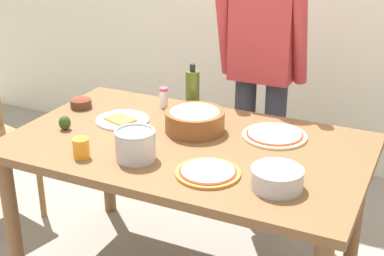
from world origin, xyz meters
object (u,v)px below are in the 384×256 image
Objects in this scene: plate_with_slice at (122,120)px; avocado at (65,123)px; pizza_cooked_on_tray at (208,172)px; steel_pot at (135,144)px; salt_shaker at (164,97)px; small_sauce_bowl at (81,102)px; pizza_raw_on_board at (275,135)px; popcorn_bowl at (195,119)px; person_cook at (262,63)px; cup_orange at (81,148)px; dining_table at (187,160)px; mixing_bowl_steel at (277,178)px; olive_oil_bottle at (193,92)px.

plate_with_slice is 3.71× the size of avocado.
steel_pot is at bearing -179.98° from pizza_cooked_on_tray.
plate_with_slice is (-0.61, 0.33, -0.00)m from pizza_cooked_on_tray.
avocado is (-0.28, -0.47, -0.02)m from salt_shaker.
small_sauce_bowl is (-0.30, 0.07, 0.02)m from plate_with_slice.
popcorn_bowl is (-0.36, -0.09, 0.05)m from pizza_raw_on_board.
pizza_raw_on_board is at bearing -65.09° from person_cook.
cup_orange is 1.21× the size of avocado.
popcorn_bowl reaches higher than dining_table.
plate_with_slice is 0.93× the size of popcorn_bowl.
popcorn_bowl reaches higher than cup_orange.
small_sauce_bowl is at bearing -176.31° from pizza_raw_on_board.
mixing_bowl_steel is (0.40, -0.99, -0.14)m from person_cook.
avocado is at bearing 170.92° from pizza_cooked_on_tray.
mixing_bowl_steel is at bearing 2.75° from pizza_cooked_on_tray.
plate_with_slice is at bearing -169.28° from pizza_raw_on_board.
cup_orange is (-0.43, -1.09, -0.14)m from person_cook.
small_sauce_bowl is at bearing -161.59° from olive_oil_bottle.
pizza_cooked_on_tray is at bearing -59.52° from olive_oil_bottle.
olive_oil_bottle reaches higher than small_sauce_bowl.
popcorn_bowl reaches higher than small_sauce_bowl.
plate_with_slice is 2.36× the size of small_sauce_bowl.
pizza_cooked_on_tray is 0.79m from salt_shaker.
pizza_raw_on_board is at bearing 39.22° from cup_orange.
plate_with_slice is at bearing 168.08° from dining_table.
mixing_bowl_steel is (0.15, -0.45, 0.03)m from pizza_raw_on_board.
olive_oil_bottle is 3.01× the size of cup_orange.
small_sauce_bowl is (-0.78, -0.60, -0.15)m from person_cook.
mixing_bowl_steel is 1.15× the size of steel_pot.
pizza_cooked_on_tray is 0.44m from popcorn_bowl.
pizza_raw_on_board reaches higher than dining_table.
popcorn_bowl is 0.36m from salt_shaker.
steel_pot reaches higher than popcorn_bowl.
plate_with_slice is (-0.49, -0.67, -0.17)m from person_cook.
avocado is (-0.19, -0.20, 0.03)m from plate_with_slice.
popcorn_bowl reaches higher than salt_shaker.
pizza_raw_on_board is 3.50× the size of cup_orange.
olive_oil_bottle reaches higher than salt_shaker.
cup_orange is at bearing -140.78° from pizza_raw_on_board.
avocado is (-0.59, -0.12, 0.13)m from dining_table.
popcorn_bowl is at bearing 7.10° from plate_with_slice.
cup_orange is (0.35, -0.49, 0.01)m from small_sauce_bowl.
pizza_raw_on_board is 1.13× the size of pizza_cooked_on_tray.
dining_table is 15.09× the size of salt_shaker.
plate_with_slice is 0.28m from salt_shaker.
person_cook is 1.00m from small_sauce_bowl.
pizza_raw_on_board and pizza_cooked_on_tray have the same top height.
mixing_bowl_steel is 1.82× the size of small_sauce_bowl.
cup_orange is at bearing -111.52° from person_cook.
small_sauce_bowl is at bearing 166.24° from plate_with_slice.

